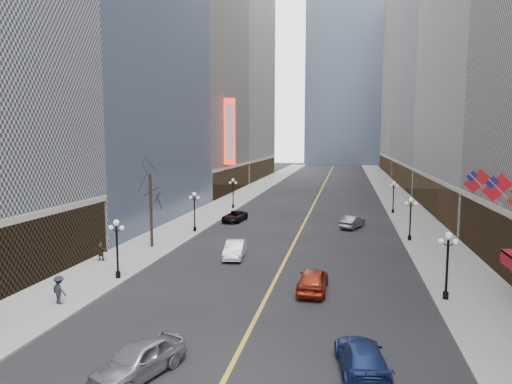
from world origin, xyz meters
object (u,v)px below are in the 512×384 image
at_px(streetlamp_east_3, 393,194).
at_px(streetlamp_east_2, 411,214).
at_px(car_nb_mid, 235,249).
at_px(streetlamp_east_1, 448,259).
at_px(car_sb_far, 352,222).
at_px(car_sb_mid, 313,280).
at_px(streetlamp_west_3, 233,190).
at_px(streetlamp_west_2, 195,208).
at_px(car_nb_far, 235,216).
at_px(streetlamp_west_1, 117,243).
at_px(car_nb_near, 139,359).
at_px(car_sb_near, 362,358).

bearing_deg(streetlamp_east_3, streetlamp_east_2, -90.00).
relative_size(streetlamp_east_3, car_nb_mid, 0.97).
distance_m(streetlamp_east_2, car_nb_mid, 19.29).
distance_m(streetlamp_east_1, car_nb_mid, 18.39).
relative_size(streetlamp_east_1, car_sb_far, 0.99).
bearing_deg(car_sb_mid, streetlamp_west_3, -66.23).
bearing_deg(streetlamp_west_2, car_nb_far, 69.95).
xyz_separation_m(streetlamp_west_3, car_nb_mid, (7.21, -27.93, -2.13)).
relative_size(streetlamp_east_3, car_sb_far, 0.99).
distance_m(streetlamp_east_1, streetlamp_west_2, 29.68).
distance_m(streetlamp_east_1, streetlamp_west_1, 23.60).
bearing_deg(car_sb_mid, streetlamp_east_2, -115.09).
xyz_separation_m(streetlamp_west_1, streetlamp_west_3, (0.00, 36.00, 0.00)).
distance_m(streetlamp_west_1, streetlamp_west_2, 18.00).
relative_size(streetlamp_west_3, car_sb_mid, 0.90).
distance_m(streetlamp_east_3, streetlamp_west_2, 29.68).
relative_size(car_nb_near, car_nb_mid, 1.04).
relative_size(streetlamp_west_1, streetlamp_west_2, 1.00).
bearing_deg(streetlamp_west_1, streetlamp_east_1, 0.00).
height_order(car_sb_mid, car_sb_far, car_sb_mid).
bearing_deg(streetlamp_west_3, car_sb_mid, -67.52).
bearing_deg(car_nb_mid, streetlamp_east_2, 25.49).
height_order(streetlamp_west_1, car_sb_far, streetlamp_west_1).
relative_size(streetlamp_west_1, streetlamp_west_3, 1.00).
distance_m(streetlamp_west_2, streetlamp_west_3, 18.00).
xyz_separation_m(car_nb_near, car_sb_far, (9.86, 37.10, -0.07)).
relative_size(streetlamp_west_3, car_sb_near, 0.89).
bearing_deg(streetlamp_east_2, streetlamp_west_1, -142.67).
relative_size(streetlamp_east_2, streetlamp_west_2, 1.00).
bearing_deg(car_nb_near, streetlamp_west_2, 124.92).
relative_size(streetlamp_west_2, streetlamp_west_3, 1.00).
bearing_deg(streetlamp_west_1, streetlamp_east_3, 56.75).
bearing_deg(streetlamp_east_3, car_sb_far, -116.19).
xyz_separation_m(streetlamp_east_3, car_sb_mid, (-8.80, -35.75, -2.05)).
distance_m(streetlamp_east_1, streetlamp_east_2, 18.00).
xyz_separation_m(streetlamp_east_1, car_nb_mid, (-16.39, 8.07, -2.13)).
height_order(car_nb_near, car_sb_near, car_nb_near).
height_order(streetlamp_west_2, car_nb_far, streetlamp_west_2).
relative_size(car_nb_mid, car_sb_mid, 0.93).
xyz_separation_m(streetlamp_west_1, car_nb_near, (7.93, -12.92, -2.08)).
bearing_deg(streetlamp_east_2, car_nb_near, -116.88).
relative_size(streetlamp_east_1, streetlamp_east_2, 1.00).
bearing_deg(car_nb_far, car_nb_mid, -69.80).
relative_size(car_nb_mid, car_sb_far, 1.02).
bearing_deg(car_sb_far, streetlamp_east_3, -94.13).
xyz_separation_m(streetlamp_west_3, car_sb_near, (17.84, -46.69, -2.16)).
bearing_deg(car_nb_mid, car_sb_near, -66.19).
bearing_deg(streetlamp_west_2, car_nb_near, -75.61).
xyz_separation_m(streetlamp_west_1, streetlamp_west_2, (0.00, 18.00, 0.00)).
bearing_deg(streetlamp_east_1, car_nb_far, 129.01).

